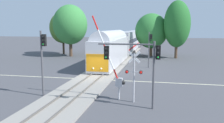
{
  "coord_description": "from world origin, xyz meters",
  "views": [
    {
      "loc": [
        7.26,
        -25.1,
        5.96
      ],
      "look_at": [
        1.95,
        0.96,
        2.0
      ],
      "focal_mm": 37.06,
      "sensor_mm": 36.0,
      "label": 1
    }
  ],
  "objects_px": {
    "crossing_gate_near": "(116,74)",
    "elm_centre_background": "(151,31)",
    "crossing_signal_mast": "(134,71)",
    "oak_far_right": "(177,24)",
    "oak_behind_train": "(70,25)",
    "traffic_signal_near_right": "(137,58)",
    "traffic_signal_far_side": "(150,44)",
    "traffic_signal_median": "(43,53)",
    "pine_left_background": "(63,28)",
    "commuter_train": "(129,41)"
  },
  "relations": [
    {
      "from": "traffic_signal_far_side",
      "to": "traffic_signal_median",
      "type": "relative_size",
      "value": 0.93
    },
    {
      "from": "crossing_gate_near",
      "to": "oak_behind_train",
      "type": "height_order",
      "value": "oak_behind_train"
    },
    {
      "from": "traffic_signal_near_right",
      "to": "oak_far_right",
      "type": "relative_size",
      "value": 0.45
    },
    {
      "from": "commuter_train",
      "to": "traffic_signal_far_side",
      "type": "distance_m",
      "value": 22.57
    },
    {
      "from": "oak_far_right",
      "to": "pine_left_background",
      "type": "height_order",
      "value": "oak_far_right"
    },
    {
      "from": "crossing_signal_mast",
      "to": "pine_left_background",
      "type": "xyz_separation_m",
      "value": [
        -18.95,
        30.31,
        3.28
      ]
    },
    {
      "from": "crossing_signal_mast",
      "to": "pine_left_background",
      "type": "bearing_deg",
      "value": 122.02
    },
    {
      "from": "crossing_gate_near",
      "to": "crossing_signal_mast",
      "type": "distance_m",
      "value": 1.67
    },
    {
      "from": "crossing_signal_mast",
      "to": "traffic_signal_near_right",
      "type": "xyz_separation_m",
      "value": [
        0.35,
        -1.27,
        1.17
      ]
    },
    {
      "from": "crossing_signal_mast",
      "to": "oak_far_right",
      "type": "relative_size",
      "value": 0.39
    },
    {
      "from": "commuter_train",
      "to": "pine_left_background",
      "type": "xyz_separation_m",
      "value": [
        -13.57,
        -7.7,
        3.13
      ]
    },
    {
      "from": "traffic_signal_near_right",
      "to": "oak_behind_train",
      "type": "height_order",
      "value": "oak_behind_train"
    },
    {
      "from": "crossing_signal_mast",
      "to": "elm_centre_background",
      "type": "bearing_deg",
      "value": 89.49
    },
    {
      "from": "commuter_train",
      "to": "elm_centre_background",
      "type": "bearing_deg",
      "value": -53.96
    },
    {
      "from": "elm_centre_background",
      "to": "oak_behind_train",
      "type": "bearing_deg",
      "value": -167.79
    },
    {
      "from": "traffic_signal_near_right",
      "to": "elm_centre_background",
      "type": "xyz_separation_m",
      "value": [
        -0.08,
        31.5,
        1.44
      ]
    },
    {
      "from": "traffic_signal_far_side",
      "to": "oak_far_right",
      "type": "height_order",
      "value": "oak_far_right"
    },
    {
      "from": "crossing_signal_mast",
      "to": "traffic_signal_median",
      "type": "bearing_deg",
      "value": 178.86
    },
    {
      "from": "traffic_signal_far_side",
      "to": "pine_left_background",
      "type": "height_order",
      "value": "pine_left_background"
    },
    {
      "from": "traffic_signal_near_right",
      "to": "traffic_signal_far_side",
      "type": "distance_m",
      "value": 17.53
    },
    {
      "from": "elm_centre_background",
      "to": "traffic_signal_near_right",
      "type": "bearing_deg",
      "value": -89.85
    },
    {
      "from": "traffic_signal_far_side",
      "to": "elm_centre_background",
      "type": "bearing_deg",
      "value": 91.26
    },
    {
      "from": "traffic_signal_near_right",
      "to": "oak_far_right",
      "type": "bearing_deg",
      "value": 80.75
    },
    {
      "from": "traffic_signal_near_right",
      "to": "oak_far_right",
      "type": "distance_m",
      "value": 29.83
    },
    {
      "from": "crossing_gate_near",
      "to": "oak_behind_train",
      "type": "relative_size",
      "value": 0.66
    },
    {
      "from": "elm_centre_background",
      "to": "oak_far_right",
      "type": "bearing_deg",
      "value": -24.29
    },
    {
      "from": "traffic_signal_far_side",
      "to": "pine_left_background",
      "type": "xyz_separation_m",
      "value": [
        -19.53,
        14.05,
        2.33
      ]
    },
    {
      "from": "traffic_signal_near_right",
      "to": "crossing_signal_mast",
      "type": "bearing_deg",
      "value": 105.5
    },
    {
      "from": "traffic_signal_far_side",
      "to": "oak_behind_train",
      "type": "relative_size",
      "value": 0.5
    },
    {
      "from": "traffic_signal_median",
      "to": "pine_left_background",
      "type": "xyz_separation_m",
      "value": [
        -11.15,
        30.15,
        2.06
      ]
    },
    {
      "from": "traffic_signal_far_side",
      "to": "elm_centre_background",
      "type": "relative_size",
      "value": 0.6
    },
    {
      "from": "pine_left_background",
      "to": "elm_centre_background",
      "type": "xyz_separation_m",
      "value": [
        19.22,
        -0.07,
        -0.67
      ]
    },
    {
      "from": "pine_left_background",
      "to": "oak_behind_train",
      "type": "xyz_separation_m",
      "value": [
        3.11,
        -3.56,
        0.59
      ]
    },
    {
      "from": "pine_left_background",
      "to": "commuter_train",
      "type": "bearing_deg",
      "value": 29.59
    },
    {
      "from": "traffic_signal_far_side",
      "to": "traffic_signal_median",
      "type": "bearing_deg",
      "value": -117.51
    },
    {
      "from": "crossing_gate_near",
      "to": "oak_behind_train",
      "type": "distance_m",
      "value": 30.2
    },
    {
      "from": "crossing_gate_near",
      "to": "elm_centre_background",
      "type": "distance_m",
      "value": 29.94
    },
    {
      "from": "pine_left_background",
      "to": "elm_centre_background",
      "type": "height_order",
      "value": "pine_left_background"
    },
    {
      "from": "oak_behind_train",
      "to": "elm_centre_background",
      "type": "height_order",
      "value": "oak_behind_train"
    },
    {
      "from": "elm_centre_background",
      "to": "commuter_train",
      "type": "bearing_deg",
      "value": 126.04
    },
    {
      "from": "traffic_signal_far_side",
      "to": "elm_centre_background",
      "type": "height_order",
      "value": "elm_centre_background"
    },
    {
      "from": "pine_left_background",
      "to": "traffic_signal_far_side",
      "type": "bearing_deg",
      "value": -35.73
    },
    {
      "from": "crossing_gate_near",
      "to": "traffic_signal_median",
      "type": "height_order",
      "value": "crossing_gate_near"
    },
    {
      "from": "traffic_signal_median",
      "to": "oak_behind_train",
      "type": "xyz_separation_m",
      "value": [
        -8.04,
        26.59,
        2.65
      ]
    },
    {
      "from": "pine_left_background",
      "to": "oak_behind_train",
      "type": "relative_size",
      "value": 0.89
    },
    {
      "from": "traffic_signal_near_right",
      "to": "pine_left_background",
      "type": "xyz_separation_m",
      "value": [
        -19.31,
        31.57,
        2.11
      ]
    },
    {
      "from": "oak_far_right",
      "to": "oak_behind_train",
      "type": "bearing_deg",
      "value": -176.47
    },
    {
      "from": "commuter_train",
      "to": "pine_left_background",
      "type": "bearing_deg",
      "value": -150.41
    },
    {
      "from": "commuter_train",
      "to": "traffic_signal_near_right",
      "type": "height_order",
      "value": "commuter_train"
    },
    {
      "from": "traffic_signal_median",
      "to": "pine_left_background",
      "type": "distance_m",
      "value": 32.21
    }
  ]
}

